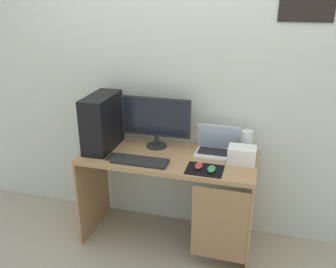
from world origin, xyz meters
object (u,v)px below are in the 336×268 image
monitor (156,120)px  speaker (247,143)px  mouse_right (211,169)px  pc_tower (102,122)px  mouse_left (199,166)px  cell_phone (112,157)px  projector (242,155)px  keyboard (140,161)px  laptop (217,147)px

monitor → speaker: 0.72m
mouse_right → pc_tower: bearing=168.3°
mouse_left → cell_phone: mouse_left is taller
projector → keyboard: projector is taller
monitor → cell_phone: bearing=-133.6°
projector → cell_phone: size_ratio=1.54×
keyboard → laptop: bearing=31.6°
monitor → laptop: 0.52m
keyboard → mouse_left: mouse_left is taller
cell_phone → monitor: bearing=46.4°
pc_tower → projector: (1.09, 0.01, -0.15)m
projector → mouse_right: bearing=-133.3°
speaker → keyboard: 0.82m
monitor → projector: size_ratio=2.80×
monitor → mouse_right: (0.50, -0.31, -0.21)m
monitor → keyboard: 0.37m
keyboard → mouse_right: (0.53, -0.01, 0.01)m
pc_tower → speaker: 1.13m
cell_phone → mouse_left: bearing=-0.6°
keyboard → mouse_right: mouse_right is taller
pc_tower → laptop: bearing=8.9°
laptop → projector: bearing=-32.4°
cell_phone → laptop: bearing=21.3°
mouse_left → cell_phone: 0.66m
monitor → cell_phone: 0.44m
speaker → mouse_right: size_ratio=2.00×
cell_phone → mouse_right: bearing=-2.4°
monitor → speaker: monitor is taller
monitor → laptop: size_ratio=1.71×
projector → cell_phone: projector is taller
laptop → speaker: laptop is taller
laptop → keyboard: 0.61m
mouse_left → cell_phone: bearing=179.4°
laptop → cell_phone: laptop is taller
monitor → projector: 0.71m
pc_tower → cell_phone: bearing=-47.4°
speaker → pc_tower: bearing=-171.1°
monitor → mouse_left: monitor is taller
keyboard → cell_phone: 0.23m
pc_tower → laptop: (0.89, 0.14, -0.17)m
speaker → cell_phone: size_ratio=1.48×
pc_tower → mouse_left: bearing=-11.3°
monitor → keyboard: size_ratio=1.33×
pc_tower → cell_phone: size_ratio=3.34×
cell_phone → speaker: bearing=18.7°
speaker → mouse_right: 0.42m
laptop → mouse_right: laptop is taller
speaker → mouse_left: (-0.30, -0.34, -0.07)m
monitor → mouse_right: 0.62m
pc_tower → mouse_right: (0.90, -0.19, -0.19)m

